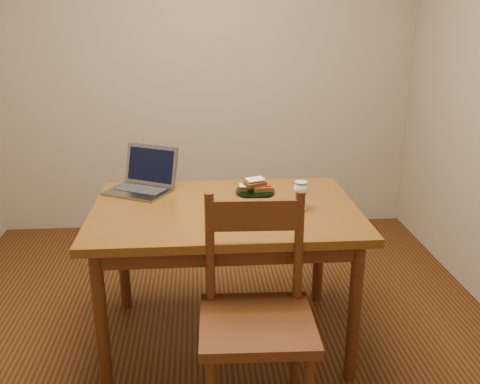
{
  "coord_description": "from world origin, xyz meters",
  "views": [
    {
      "loc": [
        -0.05,
        -2.49,
        1.65
      ],
      "look_at": [
        0.15,
        0.02,
        0.8
      ],
      "focal_mm": 40.0,
      "sensor_mm": 36.0,
      "label": 1
    }
  ],
  "objects": [
    {
      "name": "front_wall",
      "position": [
        0.0,
        -1.61,
        1.3
      ],
      "size": [
        3.2,
        0.02,
        2.6
      ],
      "primitive_type": "cube",
      "color": "gray",
      "rests_on": "floor"
    },
    {
      "name": "sandwich_tomato",
      "position": [
        0.28,
        0.17,
        0.77
      ],
      "size": [
        0.11,
        0.07,
        0.03
      ],
      "primitive_type": null,
      "rotation": [
        0.0,
        0.0,
        0.06
      ],
      "color": "#381E0C",
      "rests_on": "plate"
    },
    {
      "name": "sandwich_cheese",
      "position": [
        0.21,
        0.18,
        0.77
      ],
      "size": [
        0.1,
        0.06,
        0.03
      ],
      "primitive_type": null,
      "rotation": [
        0.0,
        0.0,
        -0.05
      ],
      "color": "#381E0C",
      "rests_on": "plate"
    },
    {
      "name": "laptop",
      "position": [
        -0.35,
        0.28,
        0.8
      ],
      "size": [
        0.41,
        0.4,
        0.23
      ],
      "rotation": [
        0.0,
        0.0,
        -0.49
      ],
      "color": "slate",
      "rests_on": "table"
    },
    {
      "name": "table",
      "position": [
        0.07,
        -0.03,
        0.65
      ],
      "size": [
        1.3,
        0.9,
        0.74
      ],
      "color": "#45250B",
      "rests_on": "floor"
    },
    {
      "name": "floor",
      "position": [
        0.0,
        0.0,
        -0.01
      ],
      "size": [
        3.2,
        3.2,
        0.02
      ],
      "primitive_type": "cube",
      "color": "black",
      "rests_on": "ground"
    },
    {
      "name": "chair",
      "position": [
        0.16,
        -0.62,
        0.53
      ],
      "size": [
        0.47,
        0.45,
        0.49
      ],
      "rotation": [
        0.0,
        0.0,
        -0.03
      ],
      "color": "#3D1C0C",
      "rests_on": "floor"
    },
    {
      "name": "back_wall",
      "position": [
        0.0,
        1.61,
        1.3
      ],
      "size": [
        3.2,
        0.02,
        2.6
      ],
      "primitive_type": "cube",
      "color": "gray",
      "rests_on": "floor"
    },
    {
      "name": "sandwich_top",
      "position": [
        0.24,
        0.18,
        0.8
      ],
      "size": [
        0.13,
        0.11,
        0.03
      ],
      "primitive_type": null,
      "rotation": [
        0.0,
        0.0,
        0.44
      ],
      "color": "#381E0C",
      "rests_on": "plate"
    },
    {
      "name": "plate",
      "position": [
        0.24,
        0.18,
        0.75
      ],
      "size": [
        0.21,
        0.21,
        0.02
      ],
      "primitive_type": "cylinder",
      "color": "black",
      "rests_on": "table"
    },
    {
      "name": "milk_glass",
      "position": [
        0.43,
        -0.09,
        0.81
      ],
      "size": [
        0.07,
        0.07,
        0.14
      ],
      "primitive_type": null,
      "color": "white",
      "rests_on": "table"
    }
  ]
}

